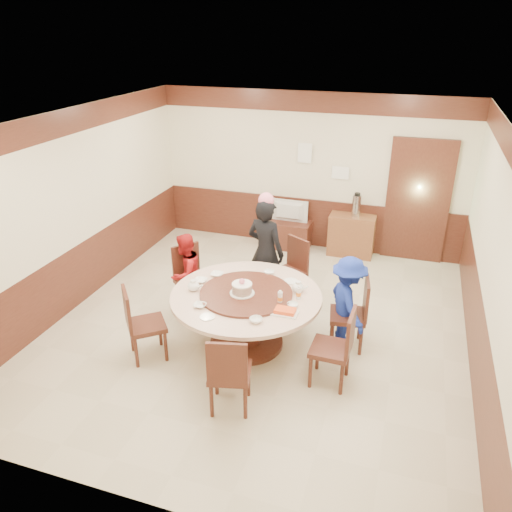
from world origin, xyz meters
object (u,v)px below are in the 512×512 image
(shrimp_platter, at_px, (285,311))
(person_red, at_px, (185,273))
(person_blue, at_px, (348,302))
(thermos, at_px, (356,206))
(person_standing, at_px, (266,252))
(side_cabinet, at_px, (351,235))
(tv_stand, at_px, (287,234))
(birthday_cake, at_px, (242,288))
(television, at_px, (288,212))
(banquet_table, at_px, (246,309))

(shrimp_platter, bearing_deg, person_red, 153.05)
(person_blue, relative_size, thermos, 3.25)
(person_standing, relative_size, side_cabinet, 2.03)
(person_red, bearing_deg, tv_stand, 173.29)
(side_cabinet, bearing_deg, birthday_cake, -105.51)
(person_red, relative_size, birthday_cake, 3.80)
(birthday_cake, bearing_deg, thermos, 73.79)
(person_red, bearing_deg, shrimp_platter, 73.54)
(birthday_cake, distance_m, tv_stand, 3.32)
(person_standing, xyz_separation_m, television, (-0.20, 2.05, -0.11))
(banquet_table, xyz_separation_m, person_blue, (1.22, 0.42, 0.08))
(person_red, height_order, person_blue, person_blue)
(person_standing, distance_m, television, 2.06)
(person_blue, xyz_separation_m, thermos, (-0.30, 2.81, 0.32))
(television, bearing_deg, shrimp_platter, 106.03)
(person_standing, distance_m, person_red, 1.19)
(person_standing, height_order, tv_stand, person_standing)
(television, bearing_deg, banquet_table, 97.21)
(shrimp_platter, bearing_deg, television, 104.18)
(birthday_cake, bearing_deg, shrimp_platter, -21.53)
(banquet_table, distance_m, person_red, 1.25)
(shrimp_platter, distance_m, television, 3.61)
(tv_stand, xyz_separation_m, side_cabinet, (1.18, 0.03, 0.12))
(banquet_table, distance_m, television, 3.22)
(tv_stand, bearing_deg, birthday_cake, -85.34)
(television, bearing_deg, birthday_cake, 96.51)
(banquet_table, relative_size, person_standing, 1.17)
(person_red, xyz_separation_m, person_blue, (2.33, -0.15, 0.03))
(side_cabinet, bearing_deg, tv_stand, -178.54)
(birthday_cake, relative_size, shrimp_platter, 1.03)
(person_blue, bearing_deg, banquet_table, 77.77)
(shrimp_platter, xyz_separation_m, television, (-0.88, 3.50, -0.07))
(television, height_order, thermos, thermos)
(thermos, bearing_deg, person_red, -127.38)
(thermos, bearing_deg, banquet_table, -105.86)
(tv_stand, relative_size, side_cabinet, 1.06)
(television, bearing_deg, side_cabinet, -176.69)
(person_red, relative_size, television, 1.67)
(person_standing, bearing_deg, thermos, -99.89)
(tv_stand, bearing_deg, person_blue, -61.41)
(person_red, relative_size, thermos, 3.11)
(person_standing, bearing_deg, shrimp_platter, 131.41)
(person_standing, bearing_deg, tv_stand, -68.19)
(tv_stand, bearing_deg, person_red, -107.20)
(person_standing, xyz_separation_m, person_blue, (1.31, -0.73, -0.19))
(person_red, bearing_deg, thermos, 153.11)
(person_standing, relative_size, tv_stand, 1.91)
(banquet_table, xyz_separation_m, television, (-0.30, 3.20, 0.17))
(side_cabinet, bearing_deg, person_red, -126.79)
(birthday_cake, relative_size, television, 0.44)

